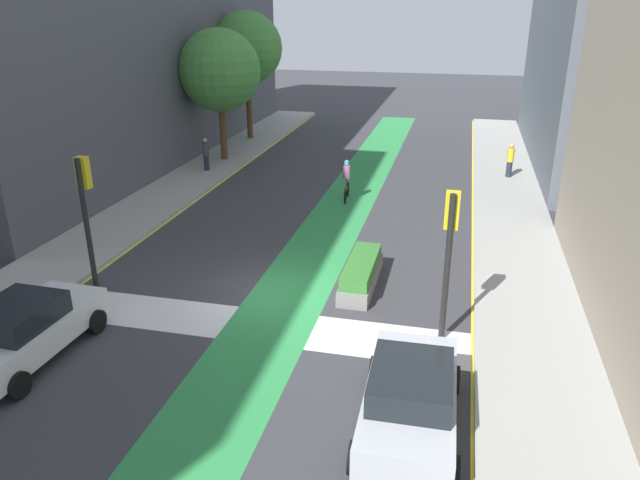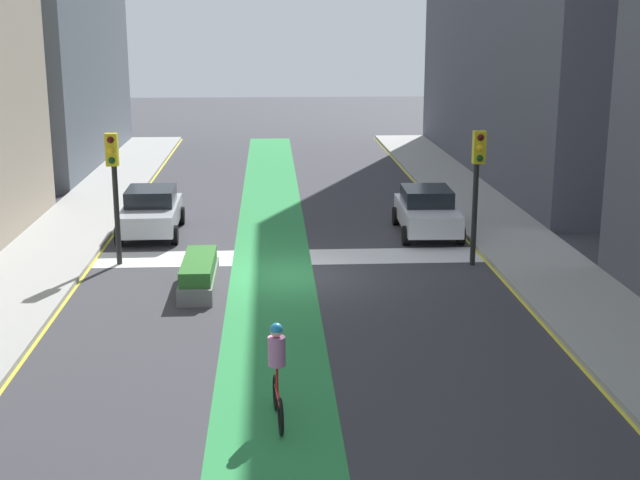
{
  "view_description": "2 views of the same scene",
  "coord_description": "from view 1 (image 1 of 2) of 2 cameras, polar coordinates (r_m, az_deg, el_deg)",
  "views": [
    {
      "loc": [
        5.2,
        -15.57,
        8.29
      ],
      "look_at": [
        1.21,
        1.29,
        1.33
      ],
      "focal_mm": 33.67,
      "sensor_mm": 36.0,
      "label": 1
    },
    {
      "loc": [
        0.57,
        24.25,
        7.17
      ],
      "look_at": [
        -0.71,
        2.08,
        1.57
      ],
      "focal_mm": 49.21,
      "sensor_mm": 36.0,
      "label": 2
    }
  ],
  "objects": [
    {
      "name": "pedestrian_sidewalk_right_a",
      "position": [
        31.02,
        17.62,
        7.26
      ],
      "size": [
        0.34,
        0.34,
        1.65
      ],
      "color": "#262638",
      "rests_on": "sidewalk_right"
    },
    {
      "name": "sidewalk_right",
      "position": [
        17.75,
        19.32,
        -7.03
      ],
      "size": [
        3.0,
        60.0,
        0.15
      ],
      "primitive_type": "cube",
      "color": "#9E9E99",
      "rests_on": "ground_plane"
    },
    {
      "name": "car_silver_right_near",
      "position": [
        12.69,
        8.59,
        -14.56
      ],
      "size": [
        2.09,
        4.23,
        1.57
      ],
      "color": "#B2B7BF",
      "rests_on": "ground_plane"
    },
    {
      "name": "curb_stripe_left",
      "position": [
        20.89,
        -20.5,
        -2.95
      ],
      "size": [
        0.16,
        60.0,
        0.01
      ],
      "primitive_type": "cube",
      "color": "yellow",
      "rests_on": "ground_plane"
    },
    {
      "name": "sidewalk_left",
      "position": [
        21.71,
        -23.84,
        -2.33
      ],
      "size": [
        3.0,
        60.0,
        0.15
      ],
      "primitive_type": "cube",
      "color": "#9E9E99",
      "rests_on": "ground_plane"
    },
    {
      "name": "curb_stripe_right",
      "position": [
        17.66,
        14.43,
        -6.86
      ],
      "size": [
        0.16,
        60.0,
        0.01
      ],
      "primitive_type": "cube",
      "color": "yellow",
      "rests_on": "ground_plane"
    },
    {
      "name": "pedestrian_sidewalk_left_a",
      "position": [
        31.33,
        -10.78,
        8.03
      ],
      "size": [
        0.34,
        0.34,
        1.65
      ],
      "color": "#262638",
      "rests_on": "sidewalk_left"
    },
    {
      "name": "crosswalk_band",
      "position": [
        16.73,
        -6.69,
        -7.97
      ],
      "size": [
        12.0,
        1.8,
        0.01
      ],
      "primitive_type": "cube",
      "color": "silver",
      "rests_on": "ground_plane"
    },
    {
      "name": "street_tree_near",
      "position": [
        32.87,
        -9.53,
        15.61
      ],
      "size": [
        4.27,
        4.27,
        6.85
      ],
      "color": "brown",
      "rests_on": "sidewalk_left"
    },
    {
      "name": "traffic_signal_near_right",
      "position": [
        15.19,
        12.23,
        0.18
      ],
      "size": [
        0.35,
        0.52,
        3.98
      ],
      "color": "black",
      "rests_on": "ground_plane"
    },
    {
      "name": "cyclist_in_lane",
      "position": [
        26.41,
        2.55,
        5.78
      ],
      "size": [
        0.32,
        1.73,
        1.86
      ],
      "color": "black",
      "rests_on": "ground_plane"
    },
    {
      "name": "ground_plane",
      "position": [
        18.39,
        -4.6,
        -4.98
      ],
      "size": [
        120.0,
        120.0,
        0.0
      ],
      "primitive_type": "plane",
      "color": "#38383D"
    },
    {
      "name": "bike_lane_paint",
      "position": [
        18.24,
        -2.93,
        -5.16
      ],
      "size": [
        2.4,
        60.0,
        0.01
      ],
      "primitive_type": "cube",
      "color": "#2D8C47",
      "rests_on": "ground_plane"
    },
    {
      "name": "street_tree_far",
      "position": [
        38.0,
        -6.99,
        17.66
      ],
      "size": [
        4.27,
        4.27,
        7.59
      ],
      "color": "brown",
      "rests_on": "sidewalk_left"
    },
    {
      "name": "traffic_signal_near_left",
      "position": [
        19.08,
        -21.43,
        3.8
      ],
      "size": [
        0.35,
        0.52,
        4.06
      ],
      "color": "black",
      "rests_on": "ground_plane"
    },
    {
      "name": "car_white_left_near",
      "position": [
        16.47,
        -26.27,
        -7.63
      ],
      "size": [
        2.12,
        4.25,
        1.57
      ],
      "color": "silver",
      "rests_on": "ground_plane"
    },
    {
      "name": "median_planter",
      "position": [
        18.65,
        3.93,
        -3.18
      ],
      "size": [
        0.92,
        3.31,
        0.85
      ],
      "color": "slate",
      "rests_on": "ground_plane"
    }
  ]
}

